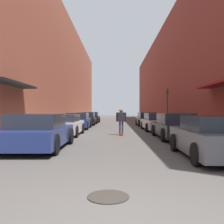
{
  "coord_description": "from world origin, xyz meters",
  "views": [
    {
      "loc": [
        -0.07,
        -3.01,
        1.44
      ],
      "look_at": [
        -0.25,
        10.99,
        1.39
      ],
      "focal_mm": 40.0,
      "sensor_mm": 36.0,
      "label": 1
    }
  ],
  "objects": [
    {
      "name": "building_row_left",
      "position": [
        -7.92,
        29.38,
        6.76
      ],
      "size": [
        4.9,
        58.78,
        13.52
      ],
      "color": "brown",
      "rests_on": "ground"
    },
    {
      "name": "parked_car_left_2",
      "position": [
        -3.11,
        17.39,
        0.63
      ],
      "size": [
        1.93,
        4.29,
        1.3
      ],
      "color": "navy",
      "rests_on": "ground"
    },
    {
      "name": "parked_car_right_1",
      "position": [
        3.03,
        10.1,
        0.64
      ],
      "size": [
        1.86,
        4.77,
        1.33
      ],
      "color": "#232326",
      "rests_on": "ground"
    },
    {
      "name": "parked_car_left_1",
      "position": [
        -3.05,
        11.7,
        0.61
      ],
      "size": [
        1.9,
        4.14,
        1.24
      ],
      "color": "silver",
      "rests_on": "ground"
    },
    {
      "name": "curb_strip_right",
      "position": [
        5.02,
        29.39,
        0.06
      ],
      "size": [
        1.8,
        58.78,
        0.12
      ],
      "color": "gray",
      "rests_on": "ground"
    },
    {
      "name": "parked_car_right_3",
      "position": [
        3.02,
        21.37,
        0.63
      ],
      "size": [
        1.93,
        4.64,
        1.31
      ],
      "color": "black",
      "rests_on": "ground"
    },
    {
      "name": "parked_car_left_0",
      "position": [
        -2.98,
        6.41,
        0.65
      ],
      "size": [
        2.09,
        4.46,
        1.34
      ],
      "color": "navy",
      "rests_on": "ground"
    },
    {
      "name": "parked_car_right_0",
      "position": [
        3.0,
        4.7,
        0.62
      ],
      "size": [
        2.07,
        3.98,
        1.29
      ],
      "color": "#515459",
      "rests_on": "ground"
    },
    {
      "name": "parked_car_right_2",
      "position": [
        3.06,
        15.6,
        0.62
      ],
      "size": [
        2.05,
        4.8,
        1.3
      ],
      "color": "silver",
      "rests_on": "ground"
    },
    {
      "name": "manhole_cover",
      "position": [
        -0.18,
        1.15,
        0.01
      ],
      "size": [
        0.7,
        0.7,
        0.02
      ],
      "color": "#332D28",
      "rests_on": "ground"
    },
    {
      "name": "curb_strip_left",
      "position": [
        -5.02,
        29.39,
        0.06
      ],
      "size": [
        1.8,
        58.78,
        0.12
      ],
      "color": "gray",
      "rests_on": "ground"
    },
    {
      "name": "building_row_right",
      "position": [
        7.92,
        29.38,
        6.14
      ],
      "size": [
        4.9,
        58.78,
        12.27
      ],
      "color": "brown",
      "rests_on": "ground"
    },
    {
      "name": "parked_car_left_4",
      "position": [
        -3.09,
        28.17,
        0.64
      ],
      "size": [
        2.09,
        4.5,
        1.33
      ],
      "color": "black",
      "rests_on": "ground"
    },
    {
      "name": "parked_car_left_3",
      "position": [
        -3.11,
        23.0,
        0.62
      ],
      "size": [
        2.06,
        4.23,
        1.31
      ],
      "color": "black",
      "rests_on": "ground"
    },
    {
      "name": "ground",
      "position": [
        0.0,
        23.51,
        0.0
      ],
      "size": [
        129.31,
        129.31,
        0.0
      ],
      "primitive_type": "plane",
      "color": "#4C4947"
    },
    {
      "name": "traffic_light",
      "position": [
        4.79,
        20.27,
        2.22
      ],
      "size": [
        0.16,
        0.22,
        3.39
      ],
      "color": "#2D2D2D",
      "rests_on": "curb_strip_right"
    },
    {
      "name": "skateboarder",
      "position": [
        0.29,
        11.95,
        0.98
      ],
      "size": [
        0.61,
        0.78,
        1.6
      ],
      "color": "#B2231E",
      "rests_on": "ground"
    }
  ]
}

